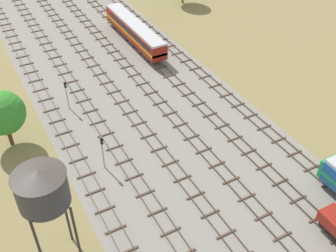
% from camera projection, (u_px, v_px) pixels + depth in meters
% --- Properties ---
extents(ground_plane, '(480.00, 480.00, 0.00)m').
position_uv_depth(ground_plane, '(163.00, 129.00, 55.52)').
color(ground_plane, olive).
extents(ballast_bed, '(28.52, 176.00, 0.01)m').
position_uv_depth(ballast_bed, '(163.00, 129.00, 55.52)').
color(ballast_bed, gray).
rests_on(ballast_bed, ground).
extents(track_far_left, '(2.40, 126.00, 0.29)m').
position_uv_depth(track_far_left, '(74.00, 153.00, 51.54)').
color(track_far_left, '#47382D').
rests_on(track_far_left, ground).
extents(track_left, '(2.40, 126.00, 0.29)m').
position_uv_depth(track_left, '(110.00, 141.00, 53.37)').
color(track_left, '#47382D').
rests_on(track_left, ground).
extents(track_centre_left, '(2.40, 126.00, 0.29)m').
position_uv_depth(track_centre_left, '(144.00, 129.00, 55.20)').
color(track_centre_left, '#47382D').
rests_on(track_centre_left, ground).
extents(track_centre, '(2.40, 126.00, 0.29)m').
position_uv_depth(track_centre, '(175.00, 119.00, 57.04)').
color(track_centre, '#47382D').
rests_on(track_centre, ground).
extents(track_centre_right, '(2.40, 126.00, 0.29)m').
position_uv_depth(track_centre_right, '(204.00, 109.00, 58.87)').
color(track_centre_right, '#47382D').
rests_on(track_centre_right, ground).
extents(track_right, '(2.40, 126.00, 0.29)m').
position_uv_depth(track_right, '(232.00, 100.00, 60.71)').
color(track_right, '#47382D').
rests_on(track_right, ground).
extents(diesel_railcar_centre_right_mid, '(2.96, 20.50, 3.80)m').
position_uv_depth(diesel_railcar_centre_right_mid, '(134.00, 30.00, 73.67)').
color(diesel_railcar_centre_right_mid, maroon).
rests_on(diesel_railcar_centre_right_mid, ground).
extents(water_tower, '(4.62, 4.62, 11.96)m').
position_uv_depth(water_tower, '(42.00, 188.00, 33.49)').
color(water_tower, '#2D2826').
rests_on(water_tower, ground).
extents(signal_post_near, '(0.28, 0.47, 4.87)m').
position_uv_depth(signal_post_near, '(102.00, 149.00, 47.63)').
color(signal_post_near, gray).
rests_on(signal_post_near, ground).
extents(signal_post_mid, '(0.28, 0.47, 4.64)m').
position_uv_depth(signal_post_mid, '(66.00, 92.00, 57.32)').
color(signal_post_mid, gray).
rests_on(signal_post_mid, ground).
extents(lineside_tree_0, '(5.65, 5.65, 7.88)m').
position_uv_depth(lineside_tree_0, '(2.00, 113.00, 49.93)').
color(lineside_tree_0, '#4C331E').
rests_on(lineside_tree_0, ground).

